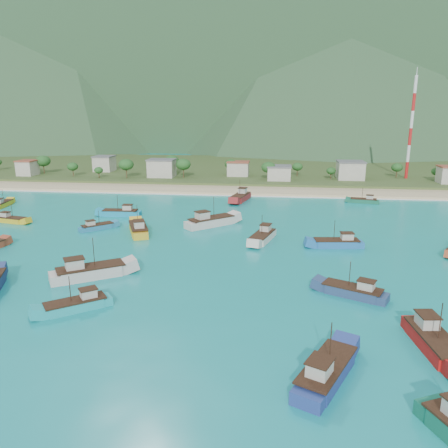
# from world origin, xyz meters

# --- Properties ---
(ground) EXTENTS (600.00, 600.00, 0.00)m
(ground) POSITION_xyz_m (0.00, 0.00, 0.00)
(ground) COLOR #0C887B
(ground) RESTS_ON ground
(beach) EXTENTS (400.00, 18.00, 1.20)m
(beach) POSITION_xyz_m (0.00, 79.00, 0.00)
(beach) COLOR beige
(beach) RESTS_ON ground
(land) EXTENTS (400.00, 110.00, 2.40)m
(land) POSITION_xyz_m (0.00, 140.00, 0.00)
(land) COLOR #385123
(land) RESTS_ON ground
(surf_line) EXTENTS (400.00, 2.50, 0.08)m
(surf_line) POSITION_xyz_m (0.00, 69.50, 0.00)
(surf_line) COLOR white
(surf_line) RESTS_ON ground
(mountains) EXTENTS (1520.00, 440.00, 260.00)m
(mountains) POSITION_xyz_m (-18.31, 403.81, 106.83)
(mountains) COLOR slate
(mountains) RESTS_ON ground
(village) EXTENTS (212.93, 26.18, 7.03)m
(village) POSITION_xyz_m (12.84, 103.29, 4.71)
(village) COLOR beige
(village) RESTS_ON ground
(vegetation) EXTENTS (278.07, 25.67, 8.36)m
(vegetation) POSITION_xyz_m (-10.66, 102.85, 5.15)
(vegetation) COLOR #235623
(vegetation) RESTS_ON ground
(radio_tower) EXTENTS (1.20, 1.20, 40.77)m
(radio_tower) POSITION_xyz_m (69.38, 108.00, 21.99)
(radio_tower) COLOR red
(radio_tower) RESTS_ON ground
(boat_0) EXTENTS (8.26, 12.10, 6.95)m
(boat_0) POSITION_xyz_m (22.02, -37.12, 0.87)
(boat_0) COLOR navy
(boat_0) RESTS_ON ground
(boat_1) EXTENTS (12.91, 10.37, 7.66)m
(boat_1) POSITION_xyz_m (-16.32, -11.15, 1.00)
(boat_1) COLOR beige
(boat_1) RESTS_ON ground
(boat_2) EXTENTS (6.15, 11.64, 6.60)m
(boat_2) POSITION_xyz_m (13.31, 15.56, 0.81)
(boat_2) COLOR silver
(boat_2) RESTS_ON ground
(boat_3) EXTENTS (10.60, 7.31, 6.10)m
(boat_3) POSITION_xyz_m (28.72, -13.73, 0.72)
(boat_3) COLOR navy
(boat_3) RESTS_ON ground
(boat_4) EXTENTS (6.33, 13.19, 7.50)m
(boat_4) POSITION_xyz_m (4.38, 61.00, 0.97)
(boat_4) COLOR maroon
(boat_4) RESTS_ON ground
(boat_5) EXTENTS (7.88, 7.86, 5.08)m
(boat_5) POSITION_xyz_m (-28.16, 20.38, 0.53)
(boat_5) COLOR teal
(boat_5) RESTS_ON ground
(boat_7) EXTENTS (9.50, 4.57, 5.40)m
(boat_7) POSITION_xyz_m (-53.70, 24.48, 0.59)
(boat_7) COLOR gold
(boat_7) RESTS_ON ground
(boat_10) EXTENTS (9.55, 8.35, 5.82)m
(boat_10) POSITION_xyz_m (-12.83, -23.63, 0.66)
(boat_10) COLOR #1DA4AA
(boat_10) RESTS_ON ground
(boat_11) EXTENTS (4.12, 9.79, 5.60)m
(boat_11) POSITION_xyz_m (-68.03, 42.86, 0.63)
(boat_11) COLOR gold
(boat_11) RESTS_ON ground
(boat_14) EXTENTS (10.93, 3.71, 6.37)m
(boat_14) POSITION_xyz_m (-27.24, 35.20, 0.77)
(boat_14) COLOR #148DB6
(boat_14) RESTS_ON ground
(boat_15) EXTENTS (4.92, 12.15, 6.98)m
(boat_15) POSITION_xyz_m (35.93, -28.81, 0.88)
(boat_15) COLOR red
(boat_15) RESTS_ON ground
(boat_17) EXTENTS (9.34, 4.39, 5.31)m
(boat_17) POSITION_xyz_m (44.20, 61.96, 0.57)
(boat_17) COLOR #176247
(boat_17) RESTS_ON ground
(boat_20) EXTENTS (12.60, 12.13, 7.98)m
(boat_20) POSITION_xyz_m (-0.51, 27.19, 1.06)
(boat_20) COLOR beige
(boat_20) RESTS_ON ground
(boat_21) EXTENTS (11.00, 4.35, 6.33)m
(boat_21) POSITION_xyz_m (29.54, 12.63, 0.76)
(boat_21) COLOR #2066AA
(boat_21) RESTS_ON ground
(boat_25) EXTENTS (8.12, 12.65, 7.22)m
(boat_25) POSITION_xyz_m (-16.75, 18.16, 0.92)
(boat_25) COLOR gold
(boat_25) RESTS_ON ground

